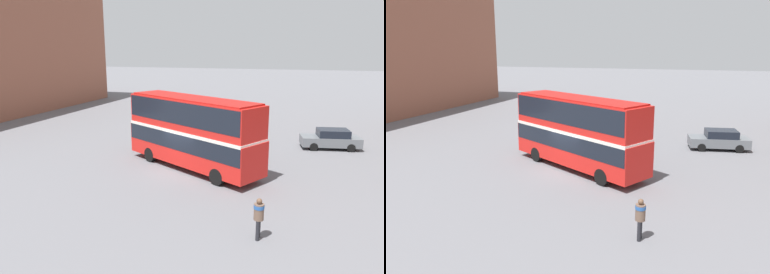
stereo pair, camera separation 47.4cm
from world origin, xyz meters
The scene contains 5 objects.
ground_plane centered at (0.00, 0.00, 0.00)m, with size 240.00×240.00×0.00m, color slate.
double_decker_bus centered at (0.60, 0.80, 2.66)m, with size 10.07×7.06×4.65m.
pedestrian_foreground centered at (6.02, -7.26, 1.09)m, with size 0.44×0.44×1.78m.
parked_car_kerb_near centered at (9.40, 8.74, 0.77)m, with size 4.68×2.63×1.54m.
parked_car_kerb_far centered at (-4.67, 10.63, 0.74)m, with size 4.24×2.13×1.44m.
Camera 1 is at (7.70, -21.43, 7.66)m, focal length 35.00 mm.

